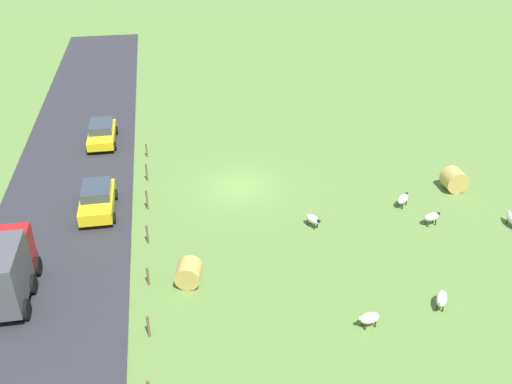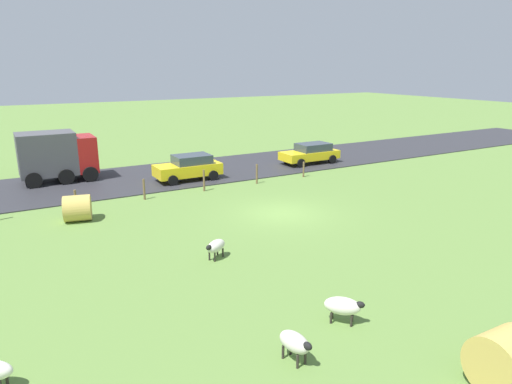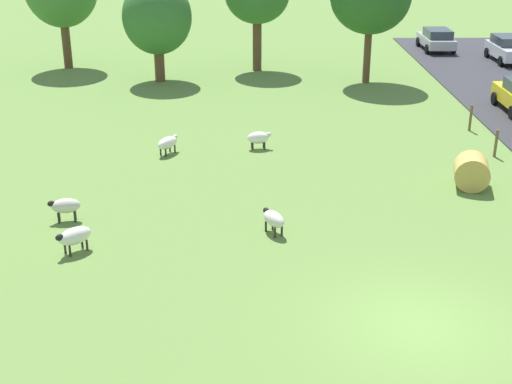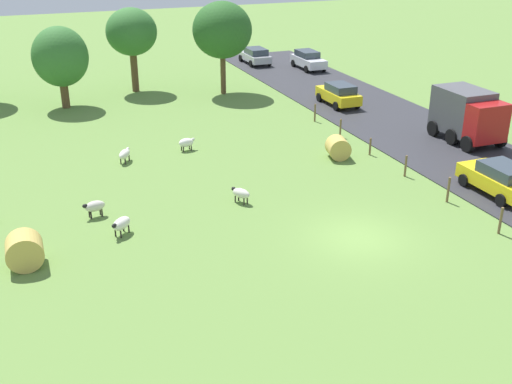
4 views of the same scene
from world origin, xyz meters
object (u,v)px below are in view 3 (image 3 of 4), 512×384
Objects in this scene: sheep_4 at (259,138)px; hay_bale_1 at (471,172)px; sheep_3 at (65,206)px; car_4 at (437,39)px; sheep_1 at (274,219)px; sheep_2 at (74,236)px; car_1 at (508,49)px; sheep_5 at (168,143)px; tree_0 at (157,17)px.

hay_bale_1 is (7.76, -4.46, 0.13)m from sheep_4.
car_4 is (19.23, 28.79, 0.31)m from sheep_3.
sheep_3 is at bearing 171.77° from sheep_1.
car_4 is at bearing 59.31° from sheep_2.
sheep_4 is (6.41, 7.32, -0.04)m from sheep_3.
sheep_4 reaches higher than sheep_1.
car_1 reaches higher than hay_bale_1.
sheep_5 is (1.80, 8.90, -0.03)m from sheep_2.
sheep_3 is at bearing 110.16° from sheep_2.
tree_0 reaches higher than sheep_1.
hay_bale_1 is 21.78m from tree_0.
sheep_5 is 12.17m from hay_bale_1.
sheep_2 is 0.26× the size of car_4.
sheep_2 is at bearing -159.14° from hay_bale_1.
sheep_5 is at bearing -81.74° from tree_0.
sheep_3 is at bearing -131.20° from sheep_4.
sheep_2 is 2.38m from sheep_3.
sheep_4 is at bearing 150.09° from hay_bale_1.
car_4 is at bearing 133.96° from car_1.
sheep_2 is at bearing -120.34° from sheep_4.
sheep_3 is at bearing -123.74° from car_4.
sheep_5 is 27.34m from car_1.
sheep_5 is (-3.79, -0.65, -0.00)m from sheep_4.
car_4 reaches higher than sheep_5.
sheep_1 is 8.32m from sheep_4.
sheep_4 is (-0.39, 8.31, -0.01)m from sheep_1.
sheep_2 is 9.08m from sheep_5.
car_4 is (18.51, 9.07, -2.85)m from tree_0.
sheep_2 reaches higher than sheep_4.
hay_bale_1 is 26.43m from car_4.
tree_0 is at bearing 98.26° from sheep_5.
sheep_2 is 0.19× the size of tree_0.
car_4 is at bearing 59.15° from sheep_4.
sheep_1 is 21.81m from tree_0.
tree_0 is 1.35× the size of car_1.
car_1 is at bearing 58.03° from sheep_1.
car_1 is at bearing 47.33° from sheep_3.
sheep_5 is at bearing 68.59° from sheep_3.
car_1 reaches higher than sheep_3.
sheep_3 is at bearing -168.60° from hay_bale_1.
tree_0 is at bearing 106.36° from sheep_1.
sheep_3 reaches higher than sheep_2.
sheep_4 is 0.18× the size of tree_0.
sheep_4 is at bearing 9.70° from sheep_5.
car_4 reaches higher than sheep_2.
tree_0 is (-0.10, 21.95, 3.18)m from sheep_2.
car_4 is at bearing 67.34° from sheep_1.
sheep_4 is at bearing -65.36° from tree_0.
sheep_1 is at bearing -87.29° from sheep_4.
sheep_1 is 32.27m from car_4.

